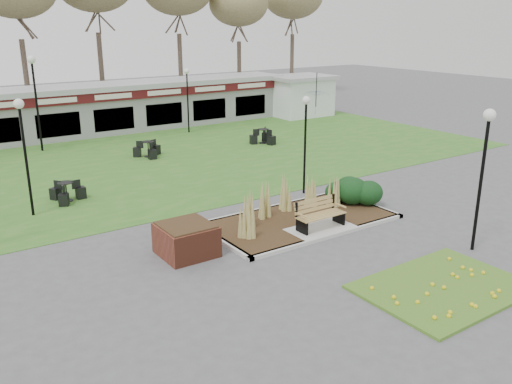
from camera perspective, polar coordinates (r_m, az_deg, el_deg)
ground at (r=17.59m, az=7.12°, el=-4.30°), size 100.00×100.00×0.00m
lawn at (r=27.28m, az=-9.76°, el=3.55°), size 34.00×16.00×0.02m
flower_bed at (r=14.77m, az=19.13°, el=-9.36°), size 4.20×3.00×0.16m
planting_bed at (r=19.20m, az=7.37°, el=-1.23°), size 6.75×3.40×1.27m
park_bench at (r=17.55m, az=6.66°, el=-2.27°), size 1.70×0.66×0.93m
brick_planter at (r=15.86m, az=-7.34°, el=-4.95°), size 1.50×1.50×0.95m
food_pavilion at (r=34.27m, az=-15.60°, el=8.52°), size 24.60×3.40×2.90m
service_hut at (r=39.12m, az=4.66°, el=10.12°), size 4.40×3.40×2.83m
lamp_post_near_right at (r=16.58m, az=22.97°, el=4.18°), size 0.35×0.35×4.21m
lamp_post_mid_left at (r=19.78m, az=-23.37°, el=5.83°), size 0.34×0.34×4.08m
lamp_post_mid_right at (r=20.82m, az=5.25°, el=7.20°), size 0.32×0.32×3.82m
lamp_post_far_right at (r=32.98m, az=-7.25°, el=10.98°), size 0.32×0.32×3.82m
lamp_post_far_left at (r=29.96m, az=-22.32°, el=10.63°), size 0.40×0.40×4.86m
bistro_set_a at (r=21.56m, az=-19.30°, el=-0.27°), size 1.23×1.38×0.73m
bistro_set_c at (r=27.58m, az=-11.26°, el=4.19°), size 1.45×1.32×0.77m
bistro_set_d at (r=30.08m, az=0.79°, el=5.65°), size 1.45×1.43×0.79m
patio_umbrella at (r=36.14m, az=6.33°, el=9.37°), size 1.87×1.90×2.20m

